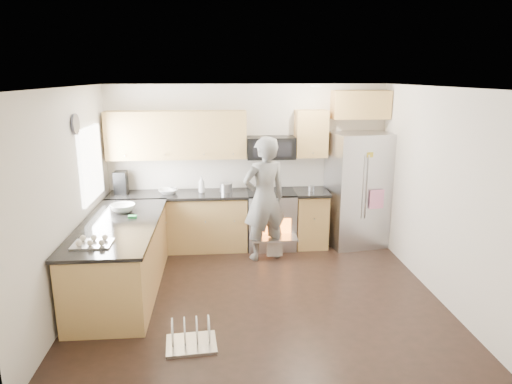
{
  "coord_description": "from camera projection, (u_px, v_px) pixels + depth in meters",
  "views": [
    {
      "loc": [
        -0.46,
        -5.33,
        2.74
      ],
      "look_at": [
        0.01,
        0.5,
        1.23
      ],
      "focal_mm": 32.0,
      "sensor_mm": 36.0,
      "label": 1
    }
  ],
  "objects": [
    {
      "name": "peninsula",
      "position": [
        121.0,
        257.0,
        5.85
      ],
      "size": [
        0.96,
        2.36,
        1.03
      ],
      "color": "tan",
      "rests_on": "ground"
    },
    {
      "name": "dish_rack",
      "position": [
        191.0,
        338.0,
        4.73
      ],
      "size": [
        0.55,
        0.46,
        0.32
      ],
      "rotation": [
        0.0,
        0.0,
        0.09
      ],
      "color": "#B7B7BC",
      "rests_on": "ground"
    },
    {
      "name": "stove_range",
      "position": [
        271.0,
        206.0,
        7.36
      ],
      "size": [
        0.76,
        0.97,
        1.79
      ],
      "color": "#B7B7BC",
      "rests_on": "ground"
    },
    {
      "name": "room_shell",
      "position": [
        255.0,
        166.0,
        5.46
      ],
      "size": [
        4.54,
        4.04,
        2.62
      ],
      "color": "beige",
      "rests_on": "ground"
    },
    {
      "name": "ground",
      "position": [
        258.0,
        294.0,
        5.87
      ],
      "size": [
        4.5,
        4.5,
        0.0
      ],
      "primitive_type": "plane",
      "color": "black",
      "rests_on": "ground"
    },
    {
      "name": "person",
      "position": [
        264.0,
        199.0,
        6.81
      ],
      "size": [
        0.8,
        0.66,
        1.88
      ],
      "primitive_type": "imported",
      "rotation": [
        0.0,
        0.0,
        3.49
      ],
      "color": "slate",
      "rests_on": "ground"
    },
    {
      "name": "refrigerator",
      "position": [
        358.0,
        190.0,
        7.42
      ],
      "size": [
        1.01,
        0.84,
        1.85
      ],
      "rotation": [
        0.0,
        0.0,
        0.17
      ],
      "color": "#B7B7BC",
      "rests_on": "ground"
    },
    {
      "name": "back_cabinet_run",
      "position": [
        212.0,
        189.0,
        7.27
      ],
      "size": [
        4.45,
        0.64,
        2.5
      ],
      "color": "tan",
      "rests_on": "ground"
    }
  ]
}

